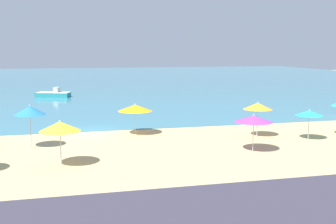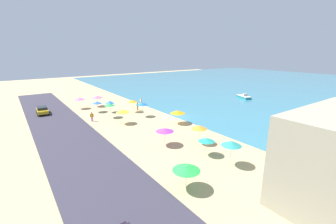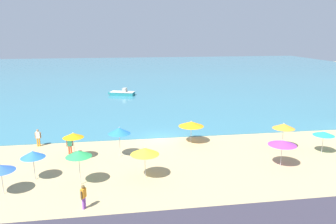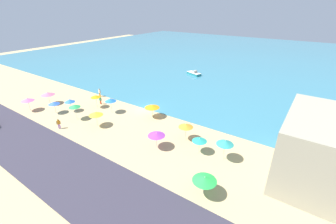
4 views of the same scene
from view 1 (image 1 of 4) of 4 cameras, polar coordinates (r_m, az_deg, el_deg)
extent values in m
plane|color=tan|center=(31.83, -10.13, -2.63)|extent=(160.00, 160.00, 0.00)
cube|color=teal|center=(86.42, -12.59, 4.25)|extent=(150.00, 110.00, 0.05)
cylinder|color=#B2B2B7|center=(27.27, -18.10, -2.47)|extent=(0.05, 0.05, 2.15)
cone|color=blue|center=(27.07, -18.22, 0.21)|extent=(1.94, 1.94, 0.53)
sphere|color=silver|center=(27.03, -18.25, 0.83)|extent=(0.08, 0.08, 0.08)
cylinder|color=#B2B2B7|center=(25.63, 11.45, -3.25)|extent=(0.05, 0.05, 1.84)
cone|color=purple|center=(25.44, 11.52, -0.91)|extent=(2.27, 2.27, 0.38)
sphere|color=silver|center=(25.41, 11.53, -0.42)|extent=(0.08, 0.08, 0.08)
cylinder|color=#B2B2B7|center=(22.65, -14.33, -4.79)|extent=(0.05, 0.05, 1.92)
cone|color=yellow|center=(22.42, -14.44, -1.89)|extent=(2.13, 2.13, 0.51)
sphere|color=silver|center=(22.37, -14.47, -1.17)|extent=(0.08, 0.08, 0.08)
cylinder|color=#B2B2B7|center=(30.23, -4.45, -1.42)|extent=(0.05, 0.05, 1.75)
cone|color=orange|center=(30.07, -4.48, 0.56)|extent=(2.45, 2.45, 0.46)
sphere|color=silver|center=(30.04, -4.48, 1.06)|extent=(0.08, 0.08, 0.08)
cylinder|color=#B2B2B7|center=(29.93, 12.00, -1.44)|extent=(0.05, 0.05, 2.00)
cone|color=orange|center=(29.76, 12.07, 0.79)|extent=(2.02, 2.02, 0.46)
sphere|color=silver|center=(29.73, 12.08, 1.28)|extent=(0.08, 0.08, 0.08)
cylinder|color=#B2B2B7|center=(29.97, 18.51, -1.97)|extent=(0.05, 0.05, 1.71)
cone|color=teal|center=(29.81, 18.60, -0.11)|extent=(1.87, 1.87, 0.36)
sphere|color=silver|center=(29.78, 18.61, 0.29)|extent=(0.08, 0.08, 0.08)
cube|color=teal|center=(55.67, -15.22, 2.25)|extent=(4.35, 2.86, 0.55)
cube|color=teal|center=(56.48, -17.33, 2.31)|extent=(0.71, 0.99, 0.33)
cube|color=silver|center=(55.63, -15.23, 2.57)|extent=(4.37, 2.93, 0.08)
cube|color=#B2AD9E|center=(55.46, -14.85, 2.90)|extent=(0.89, 1.11, 0.72)
camera|label=2|loc=(33.92, 64.58, 13.00)|focal=24.00mm
camera|label=3|loc=(5.08, -132.86, 59.76)|focal=35.00mm
camera|label=4|loc=(28.52, 73.15, 25.53)|focal=24.00mm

